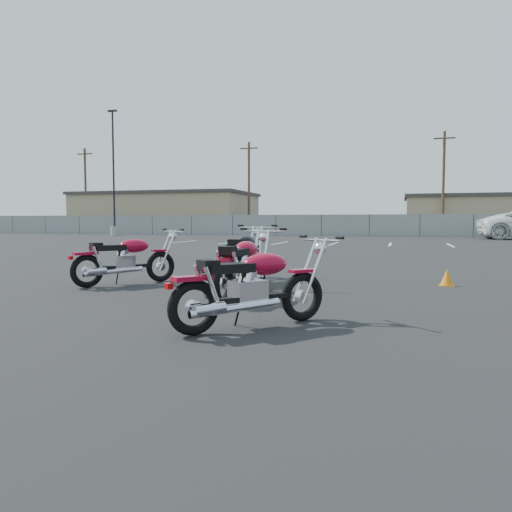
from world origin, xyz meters
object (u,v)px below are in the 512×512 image
(motorcycle_front_red, at_px, (125,259))
(motorcycle_second_black, at_px, (244,256))
(motorcycle_rear_red, at_px, (252,287))
(motorcycle_third_red, at_px, (242,266))

(motorcycle_front_red, distance_m, motorcycle_second_black, 2.34)
(motorcycle_rear_red, bearing_deg, motorcycle_second_black, 108.70)
(motorcycle_second_black, relative_size, motorcycle_rear_red, 1.26)
(motorcycle_second_black, xyz_separation_m, motorcycle_rear_red, (1.40, -4.13, -0.05))
(motorcycle_second_black, bearing_deg, motorcycle_third_red, -73.24)
(motorcycle_second_black, distance_m, motorcycle_rear_red, 4.36)
(motorcycle_third_red, bearing_deg, motorcycle_front_red, 161.21)
(motorcycle_front_red, xyz_separation_m, motorcycle_third_red, (2.69, -0.91, 0.01))
(motorcycle_front_red, distance_m, motorcycle_third_red, 2.84)
(motorcycle_front_red, height_order, motorcycle_second_black, motorcycle_second_black)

